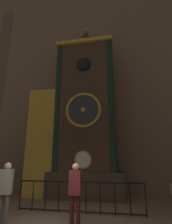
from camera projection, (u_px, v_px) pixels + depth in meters
cathedral_back_wall at (89, 72)px, 11.56m from camera, size 24.00×0.32×14.70m
clock_tower at (78, 118)px, 9.29m from camera, size 4.82×1.83×9.55m
railing_fence at (79, 195)px, 5.97m from camera, size 4.41×0.05×1.01m
visitor_near at (6, 187)px, 4.97m from camera, size 0.39×0.32×1.65m
visitor_far at (75, 187)px, 4.93m from camera, size 0.35×0.24×1.63m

